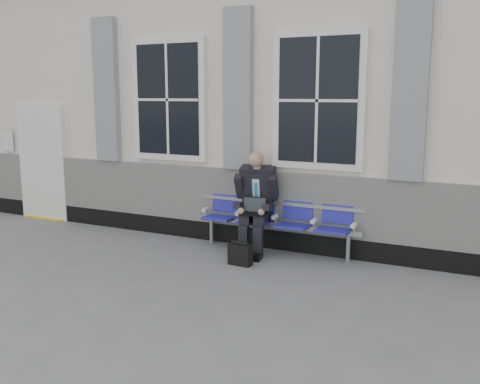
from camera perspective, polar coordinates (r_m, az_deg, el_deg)
The scene contains 5 objects.
ground at distance 6.90m, azimuth 1.30°, elevation -9.42°, with size 70.00×70.00×0.00m, color slate.
station_building at distance 9.76m, azimuth 9.90°, elevation 9.56°, with size 14.40×4.40×4.49m.
bench at distance 7.99m, azimuth 3.93°, elevation -2.55°, with size 2.60×0.47×0.91m.
businessman at distance 7.92m, azimuth 1.71°, elevation -0.76°, with size 0.67×0.90×1.52m.
briefcase at distance 7.45m, azimuth 0.02°, elevation -6.65°, with size 0.34×0.16×0.34m.
Camera 1 is at (2.69, -5.90, 2.34)m, focal length 40.00 mm.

